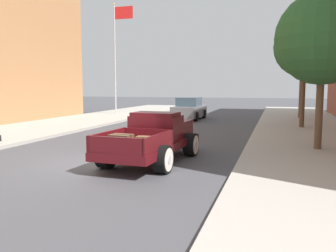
{
  "coord_description": "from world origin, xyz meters",
  "views": [
    {
      "loc": [
        5.57,
        -9.77,
        2.4
      ],
      "look_at": [
        1.87,
        2.24,
        1.0
      ],
      "focal_mm": 37.5,
      "sensor_mm": 36.0,
      "label": 1
    }
  ],
  "objects_px": {
    "flagpole": "(117,47)",
    "street_tree_nearest": "(323,38)",
    "hotrod_truck_maroon": "(155,137)",
    "street_tree_third": "(302,58)",
    "car_background_grey": "(189,109)",
    "street_tree_second": "(305,47)"
  },
  "relations": [
    {
      "from": "flagpole",
      "to": "street_tree_nearest",
      "type": "distance_m",
      "value": 19.86
    },
    {
      "from": "hotrod_truck_maroon",
      "to": "street_tree_third",
      "type": "bearing_deg",
      "value": 71.84
    },
    {
      "from": "hotrod_truck_maroon",
      "to": "street_tree_third",
      "type": "relative_size",
      "value": 0.91
    },
    {
      "from": "hotrod_truck_maroon",
      "to": "car_background_grey",
      "type": "height_order",
      "value": "car_background_grey"
    },
    {
      "from": "car_background_grey",
      "to": "street_tree_nearest",
      "type": "bearing_deg",
      "value": -56.53
    },
    {
      "from": "street_tree_nearest",
      "to": "street_tree_second",
      "type": "distance_m",
      "value": 7.27
    },
    {
      "from": "street_tree_second",
      "to": "car_background_grey",
      "type": "bearing_deg",
      "value": 150.27
    },
    {
      "from": "car_background_grey",
      "to": "street_tree_third",
      "type": "relative_size",
      "value": 0.79
    },
    {
      "from": "street_tree_second",
      "to": "street_tree_third",
      "type": "height_order",
      "value": "street_tree_second"
    },
    {
      "from": "hotrod_truck_maroon",
      "to": "street_tree_third",
      "type": "xyz_separation_m",
      "value": [
        5.47,
        16.68,
        3.74
      ]
    },
    {
      "from": "hotrod_truck_maroon",
      "to": "car_background_grey",
      "type": "xyz_separation_m",
      "value": [
        -2.38,
        14.56,
        0.01
      ]
    },
    {
      "from": "hotrod_truck_maroon",
      "to": "street_tree_second",
      "type": "distance_m",
      "value": 12.1
    },
    {
      "from": "flagpole",
      "to": "street_tree_third",
      "type": "relative_size",
      "value": 1.66
    },
    {
      "from": "hotrod_truck_maroon",
      "to": "street_tree_second",
      "type": "xyz_separation_m",
      "value": [
        5.17,
        10.24,
        3.84
      ]
    },
    {
      "from": "car_background_grey",
      "to": "street_tree_second",
      "type": "xyz_separation_m",
      "value": [
        7.55,
        -4.31,
        3.83
      ]
    },
    {
      "from": "hotrod_truck_maroon",
      "to": "street_tree_second",
      "type": "relative_size",
      "value": 0.82
    },
    {
      "from": "street_tree_nearest",
      "to": "car_background_grey",
      "type": "bearing_deg",
      "value": 123.47
    },
    {
      "from": "car_background_grey",
      "to": "street_tree_second",
      "type": "distance_m",
      "value": 9.5
    },
    {
      "from": "street_tree_third",
      "to": "car_background_grey",
      "type": "bearing_deg",
      "value": -164.83
    },
    {
      "from": "street_tree_nearest",
      "to": "street_tree_second",
      "type": "relative_size",
      "value": 0.92
    },
    {
      "from": "flagpole",
      "to": "street_tree_second",
      "type": "bearing_deg",
      "value": -23.9
    },
    {
      "from": "street_tree_third",
      "to": "hotrod_truck_maroon",
      "type": "bearing_deg",
      "value": -108.16
    }
  ]
}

